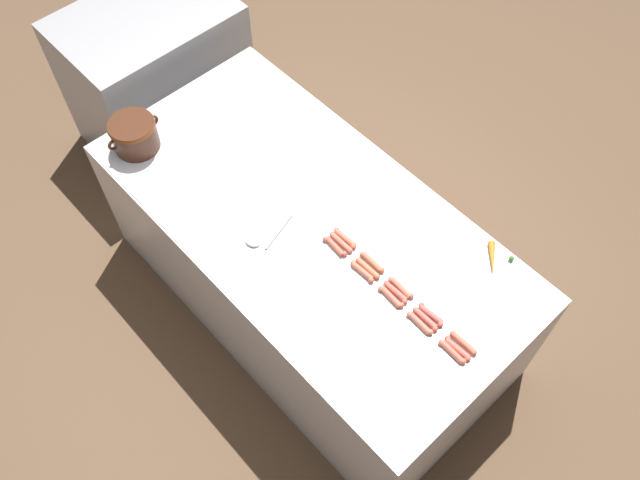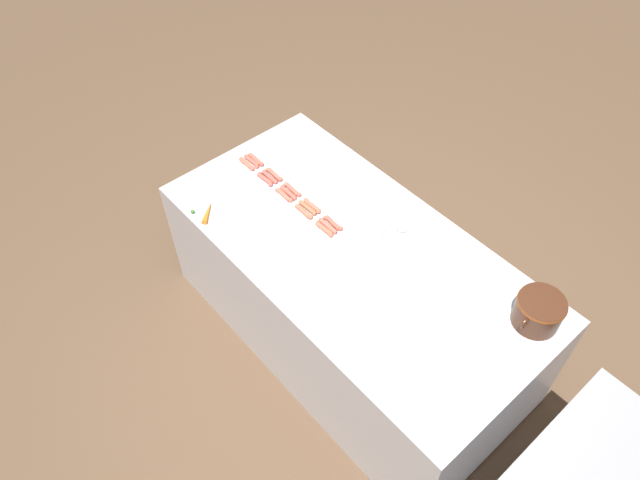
{
  "view_description": "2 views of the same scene",
  "coord_description": "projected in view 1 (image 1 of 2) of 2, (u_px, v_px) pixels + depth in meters",
  "views": [
    {
      "loc": [
        -1.16,
        -1.33,
        3.39
      ],
      "look_at": [
        -0.05,
        -0.12,
        0.83
      ],
      "focal_mm": 37.78,
      "sensor_mm": 36.0,
      "label": 1
    },
    {
      "loc": [
        1.49,
        1.42,
        3.27
      ],
      "look_at": [
        0.1,
        -0.16,
        0.84
      ],
      "focal_mm": 33.81,
      "sensor_mm": 36.0,
      "label": 2
    }
  ],
  "objects": [
    {
      "name": "carrot",
      "position": [
        493.0,
        259.0,
        2.97
      ],
      "size": [
        0.15,
        0.14,
        0.03
      ],
      "color": "orange",
      "rests_on": "griddle_counter"
    },
    {
      "name": "hot_dog_5",
      "position": [
        458.0,
        348.0,
        2.74
      ],
      "size": [
        0.03,
        0.14,
        0.03
      ],
      "color": "#CE5D4E",
      "rests_on": "griddle_counter"
    },
    {
      "name": "hot_dog_1",
      "position": [
        420.0,
        323.0,
        2.8
      ],
      "size": [
        0.03,
        0.14,
        0.03
      ],
      "color": "#C36450",
      "rests_on": "griddle_counter"
    },
    {
      "name": "hot_dog_13",
      "position": [
        372.0,
        262.0,
        2.96
      ],
      "size": [
        0.03,
        0.14,
        0.03
      ],
      "color": "#BF6447",
      "rests_on": "griddle_counter"
    },
    {
      "name": "hot_dog_3",
      "position": [
        362.0,
        271.0,
        2.94
      ],
      "size": [
        0.03,
        0.14,
        0.03
      ],
      "color": "#C6664C",
      "rests_on": "griddle_counter"
    },
    {
      "name": "hot_dog_14",
      "position": [
        345.0,
        238.0,
        3.03
      ],
      "size": [
        0.03,
        0.14,
        0.03
      ],
      "color": "#CD654B",
      "rests_on": "griddle_counter"
    },
    {
      "name": "hot_dog_9",
      "position": [
        341.0,
        243.0,
        3.02
      ],
      "size": [
        0.03,
        0.14,
        0.03
      ],
      "color": "#CB6350",
      "rests_on": "griddle_counter"
    },
    {
      "name": "hot_dog_4",
      "position": [
        335.0,
        246.0,
        3.01
      ],
      "size": [
        0.04,
        0.14,
        0.03
      ],
      "color": "#C35A49",
      "rests_on": "griddle_counter"
    },
    {
      "name": "serving_spoon",
      "position": [
        261.0,
        238.0,
        3.04
      ],
      "size": [
        0.27,
        0.11,
        0.02
      ],
      "color": "#B7B7BC",
      "rests_on": "griddle_counter"
    },
    {
      "name": "hot_dog_7",
      "position": [
        396.0,
        292.0,
        2.88
      ],
      "size": [
        0.03,
        0.14,
        0.03
      ],
      "color": "#C95B4C",
      "rests_on": "griddle_counter"
    },
    {
      "name": "hot_dog_10",
      "position": [
        463.0,
        343.0,
        2.75
      ],
      "size": [
        0.03,
        0.14,
        0.03
      ],
      "color": "#CC624B",
      "rests_on": "griddle_counter"
    },
    {
      "name": "hot_dog_2",
      "position": [
        391.0,
        297.0,
        2.87
      ],
      "size": [
        0.03,
        0.14,
        0.03
      ],
      "color": "#C9604E",
      "rests_on": "griddle_counter"
    },
    {
      "name": "hot_dog_12",
      "position": [
        401.0,
        288.0,
        2.89
      ],
      "size": [
        0.03,
        0.14,
        0.03
      ],
      "color": "#CB6550",
      "rests_on": "griddle_counter"
    },
    {
      "name": "hot_dog_8",
      "position": [
        368.0,
        268.0,
        2.95
      ],
      "size": [
        0.03,
        0.14,
        0.03
      ],
      "color": "#C06848",
      "rests_on": "griddle_counter"
    },
    {
      "name": "back_cabinet",
      "position": [
        158.0,
        76.0,
        4.13
      ],
      "size": [
        0.98,
        0.7,
        0.92
      ],
      "primitive_type": "cube",
      "color": "#A0A0A4",
      "rests_on": "ground_plane"
    },
    {
      "name": "hot_dog_0",
      "position": [
        452.0,
        352.0,
        2.73
      ],
      "size": [
        0.03,
        0.14,
        0.03
      ],
      "color": "#CD5E4A",
      "rests_on": "griddle_counter"
    },
    {
      "name": "ground_plane",
      "position": [
        311.0,
        301.0,
        3.81
      ],
      "size": [
        20.0,
        20.0,
        0.0
      ],
      "primitive_type": "plane",
      "color": "brown"
    },
    {
      "name": "griddle_counter",
      "position": [
        310.0,
        263.0,
        3.46
      ],
      "size": [
        1.08,
        2.16,
        0.83
      ],
      "color": "#BCBCC1",
      "rests_on": "ground_plane"
    },
    {
      "name": "hot_dog_6",
      "position": [
        426.0,
        319.0,
        2.81
      ],
      "size": [
        0.03,
        0.14,
        0.03
      ],
      "color": "#C45A4E",
      "rests_on": "griddle_counter"
    },
    {
      "name": "bean_pot",
      "position": [
        134.0,
        133.0,
        3.26
      ],
      "size": [
        0.29,
        0.23,
        0.16
      ],
      "color": "#472616",
      "rests_on": "griddle_counter"
    },
    {
      "name": "hot_dog_11",
      "position": [
        431.0,
        315.0,
        2.82
      ],
      "size": [
        0.04,
        0.14,
        0.03
      ],
      "color": "#C3594D",
      "rests_on": "griddle_counter"
    }
  ]
}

